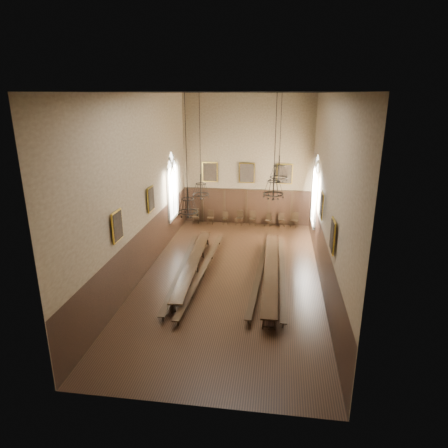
% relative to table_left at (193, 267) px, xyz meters
% --- Properties ---
extents(floor, '(9.00, 18.00, 0.02)m').
position_rel_table_left_xyz_m(floor, '(2.01, -0.16, -0.36)').
color(floor, black).
rests_on(floor, ground).
extents(ceiling, '(9.00, 18.00, 0.02)m').
position_rel_table_left_xyz_m(ceiling, '(2.01, -0.16, 8.66)').
color(ceiling, black).
rests_on(ceiling, ground).
extents(wall_back, '(9.00, 0.02, 9.00)m').
position_rel_table_left_xyz_m(wall_back, '(2.01, 8.85, 4.15)').
color(wall_back, '#857252').
rests_on(wall_back, ground).
extents(wall_front, '(9.00, 0.02, 9.00)m').
position_rel_table_left_xyz_m(wall_front, '(2.01, -9.17, 4.15)').
color(wall_front, '#857252').
rests_on(wall_front, ground).
extents(wall_left, '(0.02, 18.00, 9.00)m').
position_rel_table_left_xyz_m(wall_left, '(-2.50, -0.16, 4.15)').
color(wall_left, '#857252').
rests_on(wall_left, ground).
extents(wall_right, '(0.02, 18.00, 9.00)m').
position_rel_table_left_xyz_m(wall_right, '(6.52, -0.16, 4.15)').
color(wall_right, '#857252').
rests_on(wall_right, ground).
extents(wainscot_panelling, '(9.00, 18.00, 2.50)m').
position_rel_table_left_xyz_m(wainscot_panelling, '(2.01, -0.16, 0.90)').
color(wainscot_panelling, black).
rests_on(wainscot_panelling, floor).
extents(table_left, '(1.01, 9.04, 0.70)m').
position_rel_table_left_xyz_m(table_left, '(0.00, 0.00, 0.00)').
color(table_left, black).
rests_on(table_left, floor).
extents(table_right, '(0.75, 9.64, 0.75)m').
position_rel_table_left_xyz_m(table_right, '(4.04, -0.41, 0.02)').
color(table_right, black).
rests_on(table_right, floor).
extents(bench_left_outer, '(0.88, 9.63, 0.43)m').
position_rel_table_left_xyz_m(bench_left_outer, '(-0.54, -0.31, -0.08)').
color(bench_left_outer, black).
rests_on(bench_left_outer, floor).
extents(bench_left_inner, '(0.63, 10.12, 0.46)m').
position_rel_table_left_xyz_m(bench_left_inner, '(0.58, -0.32, -0.06)').
color(bench_left_inner, black).
rests_on(bench_left_inner, floor).
extents(bench_right_inner, '(0.72, 9.40, 0.42)m').
position_rel_table_left_xyz_m(bench_right_inner, '(3.46, -0.15, -0.08)').
color(bench_right_inner, black).
rests_on(bench_right_inner, floor).
extents(bench_right_outer, '(0.42, 9.59, 0.43)m').
position_rel_table_left_xyz_m(bench_right_outer, '(4.57, -0.13, -0.08)').
color(bench_right_outer, black).
rests_on(bench_right_outer, floor).
extents(chair_0, '(0.51, 0.51, 1.04)m').
position_rel_table_left_xyz_m(chair_0, '(-1.59, 8.34, -0.04)').
color(chair_0, black).
rests_on(chair_0, floor).
extents(chair_1, '(0.44, 0.44, 0.97)m').
position_rel_table_left_xyz_m(chair_1, '(-0.53, 8.37, -0.06)').
color(chair_1, black).
rests_on(chair_1, floor).
extents(chair_2, '(0.44, 0.44, 0.87)m').
position_rel_table_left_xyz_m(chair_2, '(0.55, 8.43, -0.09)').
color(chair_2, black).
rests_on(chair_2, floor).
extents(chair_3, '(0.54, 0.54, 1.04)m').
position_rel_table_left_xyz_m(chair_3, '(1.56, 8.41, -0.04)').
color(chair_3, black).
rests_on(chair_3, floor).
extents(chair_4, '(0.47, 0.47, 1.00)m').
position_rel_table_left_xyz_m(chair_4, '(2.51, 8.46, -0.05)').
color(chair_4, black).
rests_on(chair_4, floor).
extents(chair_5, '(0.48, 0.48, 0.89)m').
position_rel_table_left_xyz_m(chair_5, '(3.60, 8.34, -0.08)').
color(chair_5, black).
rests_on(chair_5, floor).
extents(chair_6, '(0.47, 0.47, 0.92)m').
position_rel_table_left_xyz_m(chair_6, '(4.55, 8.43, -0.07)').
color(chair_6, black).
rests_on(chair_6, floor).
extents(chair_7, '(0.58, 0.59, 1.04)m').
position_rel_table_left_xyz_m(chair_7, '(5.43, 8.41, -0.04)').
color(chair_7, black).
rests_on(chair_7, floor).
extents(chandelier_back_left, '(0.89, 0.89, 5.37)m').
position_rel_table_left_xyz_m(chandelier_back_left, '(0.10, 1.88, 3.77)').
color(chandelier_back_left, black).
rests_on(chandelier_back_left, ceiling).
extents(chandelier_back_right, '(0.95, 0.95, 4.51)m').
position_rel_table_left_xyz_m(chandelier_back_right, '(4.21, 2.75, 4.58)').
color(chandelier_back_right, black).
rests_on(chandelier_back_right, ceiling).
extents(chandelier_front_left, '(0.88, 0.88, 5.11)m').
position_rel_table_left_xyz_m(chandelier_front_left, '(0.35, -2.32, 4.02)').
color(chandelier_front_left, black).
rests_on(chandelier_front_left, ceiling).
extents(chandelier_front_right, '(0.84, 0.84, 4.23)m').
position_rel_table_left_xyz_m(chandelier_front_right, '(4.01, -2.18, 4.85)').
color(chandelier_front_right, black).
rests_on(chandelier_front_right, ceiling).
extents(portrait_back_0, '(1.10, 0.12, 1.40)m').
position_rel_table_left_xyz_m(portrait_back_0, '(-0.59, 8.72, 3.35)').
color(portrait_back_0, gold).
rests_on(portrait_back_0, wall_back).
extents(portrait_back_1, '(1.10, 0.12, 1.40)m').
position_rel_table_left_xyz_m(portrait_back_1, '(2.01, 8.72, 3.35)').
color(portrait_back_1, gold).
rests_on(portrait_back_1, wall_back).
extents(portrait_back_2, '(1.10, 0.12, 1.40)m').
position_rel_table_left_xyz_m(portrait_back_2, '(4.61, 8.72, 3.35)').
color(portrait_back_2, gold).
rests_on(portrait_back_2, wall_back).
extents(portrait_left_0, '(0.12, 1.00, 1.30)m').
position_rel_table_left_xyz_m(portrait_left_0, '(-2.37, 0.84, 3.35)').
color(portrait_left_0, gold).
rests_on(portrait_left_0, wall_left).
extents(portrait_left_1, '(0.12, 1.00, 1.30)m').
position_rel_table_left_xyz_m(portrait_left_1, '(-2.37, -3.66, 3.35)').
color(portrait_left_1, gold).
rests_on(portrait_left_1, wall_left).
extents(portrait_right_0, '(0.12, 1.00, 1.30)m').
position_rel_table_left_xyz_m(portrait_right_0, '(6.39, 0.84, 3.35)').
color(portrait_right_0, gold).
rests_on(portrait_right_0, wall_right).
extents(portrait_right_1, '(0.12, 1.00, 1.30)m').
position_rel_table_left_xyz_m(portrait_right_1, '(6.39, -3.66, 3.35)').
color(portrait_right_1, gold).
rests_on(portrait_right_1, wall_right).
extents(window_right, '(0.20, 2.20, 4.60)m').
position_rel_table_left_xyz_m(window_right, '(6.44, 5.34, 3.05)').
color(window_right, white).
rests_on(window_right, wall_right).
extents(window_left, '(0.20, 2.20, 4.60)m').
position_rel_table_left_xyz_m(window_left, '(-2.42, 5.34, 3.05)').
color(window_left, white).
rests_on(window_left, wall_left).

